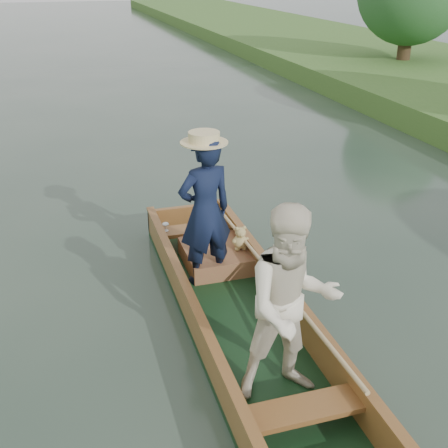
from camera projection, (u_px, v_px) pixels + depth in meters
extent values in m
plane|color=#283D30|center=(240.00, 327.00, 5.98)|extent=(120.00, 120.00, 0.00)
cylinder|color=#47331E|center=(405.00, 41.00, 18.66)|extent=(0.44, 0.44, 2.38)
sphere|color=#205121|center=(421.00, 2.00, 18.58)|extent=(2.20, 2.20, 2.20)
cube|color=black|center=(240.00, 324.00, 5.96)|extent=(1.10, 5.00, 0.08)
cube|color=brown|center=(193.00, 316.00, 5.74)|extent=(0.08, 5.00, 0.32)
cube|color=brown|center=(286.00, 301.00, 6.01)|extent=(0.08, 5.00, 0.32)
cube|color=brown|center=(187.00, 217.00, 8.01)|extent=(1.10, 0.08, 0.32)
cube|color=brown|center=(193.00, 301.00, 5.67)|extent=(0.10, 5.00, 0.04)
cube|color=brown|center=(286.00, 286.00, 5.93)|extent=(0.10, 5.00, 0.04)
cube|color=brown|center=(196.00, 229.00, 7.50)|extent=(0.94, 0.30, 0.05)
cube|color=brown|center=(303.00, 409.00, 4.46)|extent=(0.94, 0.30, 0.05)
imported|color=black|center=(205.00, 212.00, 6.35)|extent=(0.72, 0.54, 1.78)
cylinder|color=beige|center=(204.00, 139.00, 5.99)|extent=(0.52, 0.52, 0.12)
imported|color=silver|center=(292.00, 305.00, 4.62)|extent=(0.90, 0.72, 1.77)
cube|color=maroon|center=(219.00, 256.00, 7.05)|extent=(0.85, 0.90, 0.22)
sphere|color=tan|center=(240.00, 242.00, 6.94)|extent=(0.18, 0.18, 0.18)
sphere|color=tan|center=(241.00, 232.00, 6.87)|extent=(0.13, 0.13, 0.13)
sphere|color=tan|center=(237.00, 229.00, 6.84)|extent=(0.05, 0.05, 0.05)
sphere|color=tan|center=(244.00, 228.00, 6.86)|extent=(0.05, 0.05, 0.05)
sphere|color=tan|center=(242.00, 235.00, 6.83)|extent=(0.05, 0.05, 0.05)
sphere|color=tan|center=(234.00, 241.00, 6.89)|extent=(0.06, 0.06, 0.06)
sphere|color=tan|center=(247.00, 240.00, 6.93)|extent=(0.06, 0.06, 0.06)
sphere|color=tan|center=(237.00, 249.00, 6.93)|extent=(0.07, 0.07, 0.07)
sphere|color=tan|center=(244.00, 248.00, 6.96)|extent=(0.07, 0.07, 0.07)
cylinder|color=silver|center=(166.00, 231.00, 7.38)|extent=(0.07, 0.07, 0.01)
cylinder|color=silver|center=(166.00, 228.00, 7.37)|extent=(0.01, 0.01, 0.08)
ellipsoid|color=silver|center=(166.00, 224.00, 7.34)|extent=(0.09, 0.09, 0.05)
cylinder|color=tan|center=(275.00, 279.00, 6.00)|extent=(0.04, 3.85, 0.18)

